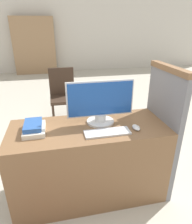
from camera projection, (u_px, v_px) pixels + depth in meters
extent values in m
plane|color=#BCB7A8|center=(95.00, 215.00, 1.83)|extent=(20.00, 20.00, 0.00)
cube|color=beige|center=(58.00, 31.00, 6.98)|extent=(12.00, 0.06, 2.80)
cube|color=brown|center=(89.00, 161.00, 1.94)|extent=(1.42, 0.59, 0.76)
cube|color=slate|center=(161.00, 132.00, 1.99)|extent=(0.05, 0.60, 1.22)
cube|color=brown|center=(170.00, 69.00, 1.74)|extent=(0.07, 0.60, 0.05)
cylinder|color=silver|center=(100.00, 121.00, 1.87)|extent=(0.25, 0.25, 0.02)
cylinder|color=silver|center=(100.00, 117.00, 1.85)|extent=(0.10, 0.10, 0.06)
cube|color=silver|center=(100.00, 99.00, 1.78)|extent=(0.61, 0.01, 0.33)
cube|color=#19479E|center=(101.00, 99.00, 1.78)|extent=(0.58, 0.02, 0.30)
cube|color=silver|center=(107.00, 132.00, 1.68)|extent=(0.39, 0.13, 0.02)
ellipsoid|color=silver|center=(136.00, 127.00, 1.75)|extent=(0.06, 0.11, 0.03)
cube|color=silver|center=(34.00, 130.00, 1.70)|extent=(0.18, 0.27, 0.04)
cube|color=#285199|center=(33.00, 125.00, 1.70)|extent=(0.14, 0.23, 0.04)
cylinder|color=#38281E|center=(53.00, 115.00, 3.38)|extent=(0.04, 0.04, 0.37)
cylinder|color=#38281E|center=(76.00, 113.00, 3.46)|extent=(0.04, 0.04, 0.37)
cylinder|color=#38281E|center=(53.00, 107.00, 3.72)|extent=(0.04, 0.04, 0.37)
cylinder|color=#38281E|center=(73.00, 106.00, 3.80)|extent=(0.04, 0.04, 0.37)
cube|color=#38281E|center=(63.00, 99.00, 3.51)|extent=(0.44, 0.44, 0.05)
cube|color=#38281E|center=(62.00, 81.00, 3.58)|extent=(0.44, 0.04, 0.49)
cube|color=#9E7A56|center=(35.00, 46.00, 6.80)|extent=(1.38, 0.32, 1.86)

